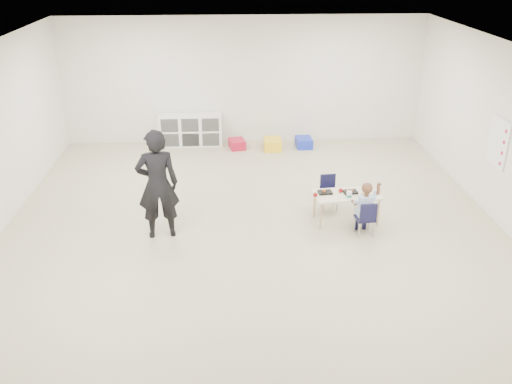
{
  "coord_description": "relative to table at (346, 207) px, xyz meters",
  "views": [
    {
      "loc": [
        -0.39,
        -7.43,
        4.17
      ],
      "look_at": [
        0.02,
        -0.23,
        0.85
      ],
      "focal_mm": 38.0,
      "sensor_mm": 36.0,
      "label": 1
    }
  ],
  "objects": [
    {
      "name": "lunch_tray_far",
      "position": [
        -0.35,
        0.04,
        0.26
      ],
      "size": [
        0.23,
        0.18,
        0.03
      ],
      "primitive_type": "cube",
      "rotation": [
        0.0,
        0.0,
        0.09
      ],
      "color": "black",
      "rests_on": "table"
    },
    {
      "name": "bin_yellow",
      "position": [
        -0.91,
        3.48,
        -0.13
      ],
      "size": [
        0.39,
        0.49,
        0.24
      ],
      "primitive_type": "cube",
      "rotation": [
        0.0,
        0.0,
        -0.02
      ],
      "color": "yellow",
      "rests_on": "ground"
    },
    {
      "name": "cubby_shelf",
      "position": [
        -2.73,
        3.88,
        0.1
      ],
      "size": [
        1.4,
        0.4,
        0.7
      ],
      "primitive_type": "cube",
      "color": "white",
      "rests_on": "ground"
    },
    {
      "name": "table",
      "position": [
        0.0,
        0.0,
        0.0
      ],
      "size": [
        1.12,
        0.63,
        0.49
      ],
      "rotation": [
        0.0,
        0.0,
        0.09
      ],
      "color": "beige",
      "rests_on": "ground"
    },
    {
      "name": "adult",
      "position": [
        -2.98,
        -0.31,
        0.62
      ],
      "size": [
        0.69,
        0.51,
        1.74
      ],
      "primitive_type": "imported",
      "rotation": [
        0.0,
        0.0,
        3.3
      ],
      "color": "black",
      "rests_on": "ground"
    },
    {
      "name": "apple_near",
      "position": [
        -0.1,
        0.06,
        0.28
      ],
      "size": [
        0.07,
        0.07,
        0.07
      ],
      "primitive_type": "sphere",
      "color": "maroon",
      "rests_on": "table"
    },
    {
      "name": "child",
      "position": [
        0.19,
        -0.47,
        0.21
      ],
      "size": [
        0.43,
        0.43,
        0.93
      ],
      "primitive_type": null,
      "rotation": [
        0.0,
        0.0,
        0.09
      ],
      "color": "#BCDCFF",
      "rests_on": "chair_near"
    },
    {
      "name": "room",
      "position": [
        -1.53,
        -0.4,
        1.15
      ],
      "size": [
        9.0,
        9.02,
        2.8
      ],
      "color": "#B8AD8D",
      "rests_on": "ground"
    },
    {
      "name": "milk_carton",
      "position": [
        0.0,
        -0.13,
        0.29
      ],
      "size": [
        0.08,
        0.08,
        0.1
      ],
      "primitive_type": "cube",
      "rotation": [
        0.0,
        0.0,
        0.09
      ],
      "color": "white",
      "rests_on": "table"
    },
    {
      "name": "chair_far",
      "position": [
        -0.19,
        0.47,
        0.04
      ],
      "size": [
        0.31,
        0.29,
        0.59
      ],
      "primitive_type": null,
      "rotation": [
        0.0,
        0.0,
        0.09
      ],
      "color": "black",
      "rests_on": "ground"
    },
    {
      "name": "bin_blue",
      "position": [
        -0.2,
        3.58,
        -0.14
      ],
      "size": [
        0.36,
        0.46,
        0.21
      ],
      "primitive_type": "cube",
      "rotation": [
        0.0,
        0.0,
        0.05
      ],
      "color": "#192EC1",
      "rests_on": "ground"
    },
    {
      "name": "lunch_tray_near",
      "position": [
        0.06,
        0.04,
        0.26
      ],
      "size": [
        0.23,
        0.18,
        0.03
      ],
      "primitive_type": "cube",
      "rotation": [
        0.0,
        0.0,
        0.09
      ],
      "color": "black",
      "rests_on": "table"
    },
    {
      "name": "chair_near",
      "position": [
        0.19,
        -0.47,
        0.04
      ],
      "size": [
        0.31,
        0.29,
        0.59
      ],
      "primitive_type": null,
      "rotation": [
        0.0,
        0.0,
        0.09
      ],
      "color": "black",
      "rests_on": "ground"
    },
    {
      "name": "rules_poster",
      "position": [
        2.45,
        0.2,
        1.0
      ],
      "size": [
        0.02,
        0.6,
        0.8
      ],
      "primitive_type": "cube",
      "color": "white",
      "rests_on": "room"
    },
    {
      "name": "apple_far",
      "position": [
        -0.53,
        -0.09,
        0.28
      ],
      "size": [
        0.07,
        0.07,
        0.07
      ],
      "primitive_type": "sphere",
      "color": "maroon",
      "rests_on": "table"
    },
    {
      "name": "bin_red",
      "position": [
        -1.69,
        3.58,
        -0.15
      ],
      "size": [
        0.4,
        0.47,
        0.2
      ],
      "primitive_type": "cube",
      "rotation": [
        0.0,
        0.0,
        0.2
      ],
      "color": "#B2112E",
      "rests_on": "ground"
    },
    {
      "name": "bread_roll",
      "position": [
        0.27,
        -0.08,
        0.27
      ],
      "size": [
        0.09,
        0.09,
        0.07
      ],
      "primitive_type": "ellipsoid",
      "color": "tan",
      "rests_on": "table"
    }
  ]
}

